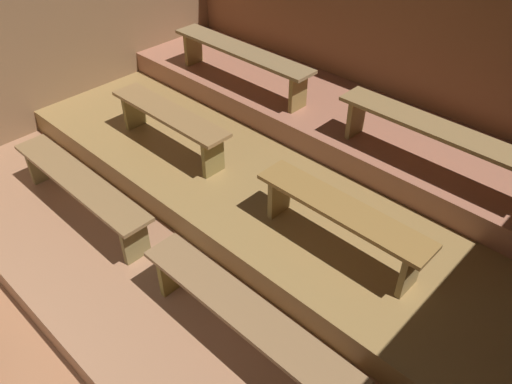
# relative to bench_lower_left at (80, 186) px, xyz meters

# --- Properties ---
(ground) EXTENTS (6.46, 6.26, 0.08)m
(ground) POSITION_rel_bench_lower_left_xyz_m (1.06, 0.47, -0.64)
(ground) COLOR #9D6745
(wall_back) EXTENTS (6.46, 0.06, 2.44)m
(wall_back) POSITION_rel_bench_lower_left_xyz_m (1.06, 3.22, 0.62)
(wall_back) COLOR brown
(wall_back) RESTS_ON ground
(wall_left) EXTENTS (0.06, 6.26, 2.44)m
(wall_left) POSITION_rel_bench_lower_left_xyz_m (-1.80, 0.47, 0.62)
(wall_left) COLOR brown
(wall_left) RESTS_ON ground
(platform_lower) EXTENTS (5.66, 4.12, 0.25)m
(platform_lower) POSITION_rel_bench_lower_left_xyz_m (1.06, 1.14, -0.47)
(platform_lower) COLOR #9C6D4E
(platform_lower) RESTS_ON ground
(platform_middle) EXTENTS (5.66, 2.76, 0.25)m
(platform_middle) POSITION_rel_bench_lower_left_xyz_m (1.06, 1.81, -0.22)
(platform_middle) COLOR olive
(platform_middle) RESTS_ON platform_lower
(platform_upper) EXTENTS (5.66, 1.27, 0.25)m
(platform_upper) POSITION_rel_bench_lower_left_xyz_m (1.06, 2.56, 0.03)
(platform_upper) COLOR #9F644C
(platform_upper) RESTS_ON platform_middle
(bench_lower_left) EXTENTS (1.87, 0.31, 0.43)m
(bench_lower_left) POSITION_rel_bench_lower_left_xyz_m (0.00, 0.00, 0.00)
(bench_lower_left) COLOR olive
(bench_lower_left) RESTS_ON platform_lower
(bench_lower_right) EXTENTS (1.87, 0.31, 0.43)m
(bench_lower_right) POSITION_rel_bench_lower_left_xyz_m (2.13, 0.00, 0.00)
(bench_lower_right) COLOR olive
(bench_lower_right) RESTS_ON platform_lower
(bench_middle_left) EXTENTS (1.52, 0.31, 0.43)m
(bench_middle_left) POSITION_rel_bench_lower_left_xyz_m (0.00, 1.07, 0.24)
(bench_middle_left) COLOR olive
(bench_middle_left) RESTS_ON platform_middle
(bench_middle_right) EXTENTS (1.52, 0.31, 0.43)m
(bench_middle_right) POSITION_rel_bench_lower_left_xyz_m (2.13, 1.07, 0.24)
(bench_middle_right) COLOR olive
(bench_middle_right) RESTS_ON platform_middle
(bench_upper_left) EXTENTS (1.92, 0.31, 0.43)m
(bench_upper_left) POSITION_rel_bench_lower_left_xyz_m (-0.14, 2.25, 0.51)
(bench_upper_left) COLOR olive
(bench_upper_left) RESTS_ON platform_upper
(bench_upper_right) EXTENTS (1.92, 0.31, 0.43)m
(bench_upper_right) POSITION_rel_bench_lower_left_xyz_m (2.27, 2.25, 0.51)
(bench_upper_right) COLOR olive
(bench_upper_right) RESTS_ON platform_upper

